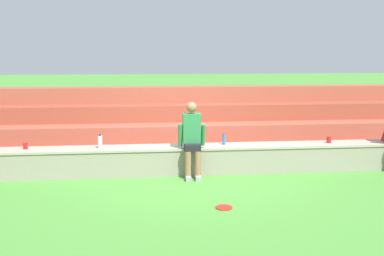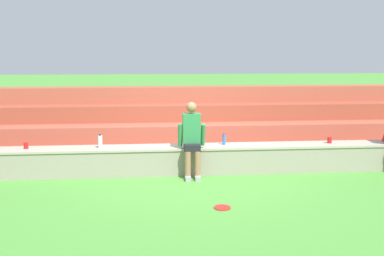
{
  "view_description": "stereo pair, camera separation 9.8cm",
  "coord_description": "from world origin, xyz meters",
  "px_view_note": "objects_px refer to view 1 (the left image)",
  "views": [
    {
      "loc": [
        -0.8,
        -7.83,
        2.27
      ],
      "look_at": [
        0.02,
        0.25,
        0.87
      ],
      "focal_mm": 40.92,
      "sensor_mm": 36.0,
      "label": 1
    },
    {
      "loc": [
        -0.7,
        -7.84,
        2.27
      ],
      "look_at": [
        0.02,
        0.25,
        0.87
      ],
      "focal_mm": 40.92,
      "sensor_mm": 36.0,
      "label": 2
    }
  ],
  "objects_px": {
    "plastic_cup_right_end": "(329,140)",
    "frisbee": "(224,207)",
    "plastic_cup_left_end": "(25,146)",
    "water_bottle_near_left": "(100,142)",
    "water_bottle_mid_right": "(224,139)",
    "person_left_of_center": "(192,138)"
  },
  "relations": [
    {
      "from": "plastic_cup_right_end",
      "to": "frisbee",
      "type": "height_order",
      "value": "plastic_cup_right_end"
    },
    {
      "from": "plastic_cup_right_end",
      "to": "plastic_cup_left_end",
      "type": "bearing_deg",
      "value": 179.8
    },
    {
      "from": "water_bottle_near_left",
      "to": "frisbee",
      "type": "xyz_separation_m",
      "value": [
        1.99,
        -1.93,
        -0.64
      ]
    },
    {
      "from": "plastic_cup_right_end",
      "to": "plastic_cup_left_end",
      "type": "distance_m",
      "value": 5.77
    },
    {
      "from": "plastic_cup_right_end",
      "to": "water_bottle_near_left",
      "type": "bearing_deg",
      "value": -179.2
    },
    {
      "from": "water_bottle_mid_right",
      "to": "frisbee",
      "type": "distance_m",
      "value": 2.15
    },
    {
      "from": "water_bottle_mid_right",
      "to": "frisbee",
      "type": "height_order",
      "value": "water_bottle_mid_right"
    },
    {
      "from": "water_bottle_mid_right",
      "to": "plastic_cup_right_end",
      "type": "relative_size",
      "value": 1.81
    },
    {
      "from": "person_left_of_center",
      "to": "plastic_cup_right_end",
      "type": "bearing_deg",
      "value": 6.22
    },
    {
      "from": "person_left_of_center",
      "to": "frisbee",
      "type": "xyz_separation_m",
      "value": [
        0.3,
        -1.69,
        -0.72
      ]
    },
    {
      "from": "water_bottle_mid_right",
      "to": "water_bottle_near_left",
      "type": "height_order",
      "value": "water_bottle_near_left"
    },
    {
      "from": "water_bottle_near_left",
      "to": "frisbee",
      "type": "distance_m",
      "value": 2.84
    },
    {
      "from": "plastic_cup_right_end",
      "to": "plastic_cup_left_end",
      "type": "xyz_separation_m",
      "value": [
        -5.77,
        0.02,
        -0.0
      ]
    },
    {
      "from": "water_bottle_near_left",
      "to": "frisbee",
      "type": "relative_size",
      "value": 1.05
    },
    {
      "from": "water_bottle_mid_right",
      "to": "frisbee",
      "type": "bearing_deg",
      "value": -99.77
    },
    {
      "from": "water_bottle_near_left",
      "to": "frisbee",
      "type": "bearing_deg",
      "value": -44.2
    },
    {
      "from": "plastic_cup_left_end",
      "to": "water_bottle_mid_right",
      "type": "bearing_deg",
      "value": 0.28
    },
    {
      "from": "water_bottle_mid_right",
      "to": "plastic_cup_left_end",
      "type": "bearing_deg",
      "value": -179.72
    },
    {
      "from": "person_left_of_center",
      "to": "plastic_cup_left_end",
      "type": "bearing_deg",
      "value": 174.03
    },
    {
      "from": "water_bottle_mid_right",
      "to": "plastic_cup_right_end",
      "type": "xyz_separation_m",
      "value": [
        2.08,
        -0.04,
        -0.04
      ]
    },
    {
      "from": "person_left_of_center",
      "to": "plastic_cup_left_end",
      "type": "height_order",
      "value": "person_left_of_center"
    },
    {
      "from": "plastic_cup_left_end",
      "to": "frisbee",
      "type": "bearing_deg",
      "value": -31.04
    }
  ]
}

